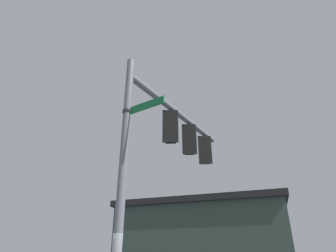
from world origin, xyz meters
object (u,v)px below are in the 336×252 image
(traffic_light_mid_outer, at_px, (205,151))
(street_name_sign, at_px, (138,108))
(traffic_light_mid_inner, at_px, (189,141))
(bird_flying, at_px, (162,103))
(traffic_light_nearest_pole, at_px, (171,128))

(traffic_light_mid_outer, distance_m, street_name_sign, 4.93)
(traffic_light_mid_inner, xyz_separation_m, traffic_light_mid_outer, (0.68, 1.13, 0.00))
(bird_flying, bearing_deg, traffic_light_nearest_pole, -79.51)
(traffic_light_mid_outer, bearing_deg, traffic_light_nearest_pole, -121.18)
(street_name_sign, height_order, bird_flying, bird_flying)
(traffic_light_mid_outer, relative_size, street_name_sign, 1.10)
(traffic_light_mid_inner, relative_size, traffic_light_mid_outer, 1.00)
(bird_flying, bearing_deg, traffic_light_mid_inner, -47.82)
(traffic_light_mid_inner, distance_m, bird_flying, 2.95)
(traffic_light_mid_inner, height_order, street_name_sign, traffic_light_mid_inner)
(traffic_light_mid_outer, distance_m, bird_flying, 3.03)
(traffic_light_nearest_pole, xyz_separation_m, traffic_light_mid_outer, (1.37, 2.26, 0.00))
(traffic_light_mid_outer, xyz_separation_m, street_name_sign, (-2.19, -4.40, -0.42))
(street_name_sign, bearing_deg, bird_flying, 85.13)
(street_name_sign, bearing_deg, traffic_light_mid_inner, 65.28)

